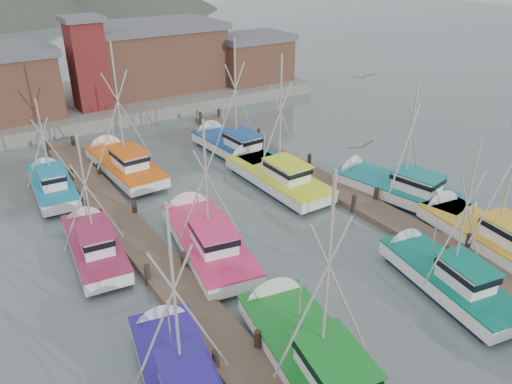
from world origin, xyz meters
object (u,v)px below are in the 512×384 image
boat_4 (311,354)px  boat_8 (205,237)px  lookout_tower (87,63)px  boat_12 (122,163)px

boat_4 → boat_8: (0.68, 10.30, -0.01)m
lookout_tower → boat_12: (-2.18, -13.72, -4.86)m
lookout_tower → boat_8: (-1.96, -26.50, -4.87)m
lookout_tower → boat_4: lookout_tower is taller
boat_12 → boat_4: bearing=-93.4°
boat_4 → boat_12: (0.46, 23.09, 0.00)m
boat_8 → boat_12: boat_12 is taller
boat_4 → boat_12: bearing=99.4°
lookout_tower → boat_12: size_ratio=0.80×
lookout_tower → boat_4: size_ratio=0.82×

